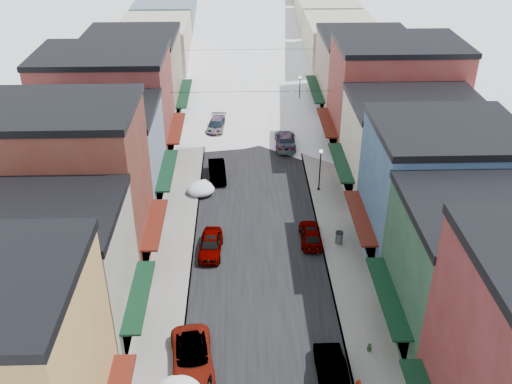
{
  "coord_description": "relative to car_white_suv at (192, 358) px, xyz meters",
  "views": [
    {
      "loc": [
        -1.27,
        -14.68,
        26.07
      ],
      "look_at": [
        0.0,
        26.75,
        2.17
      ],
      "focal_mm": 40.0,
      "sensor_mm": 36.0,
      "label": 1
    }
  ],
  "objects": [
    {
      "name": "sidewalk_right",
      "position": [
        10.9,
        50.28,
        -0.65
      ],
      "size": [
        3.2,
        160.0,
        0.15
      ],
      "primitive_type": "cube",
      "color": "gray",
      "rests_on": "ground"
    },
    {
      "name": "bldg_l_brick_far",
      "position": [
        -9.89,
        28.28,
        4.78
      ],
      "size": [
        13.3,
        9.2,
        11.0
      ],
      "color": "maroon",
      "rests_on": "ground"
    },
    {
      "name": "curb_right",
      "position": [
        9.35,
        50.28,
        -0.65
      ],
      "size": [
        0.1,
        160.0,
        0.15
      ],
      "primitive_type": "cube",
      "color": "slate",
      "rests_on": "ground"
    },
    {
      "name": "snow_pile_mid",
      "position": [
        -0.58,
        20.58,
        -0.22
      ],
      "size": [
        2.51,
        2.74,
        1.06
      ],
      "color": "white",
      "rests_on": "ground"
    },
    {
      "name": "bldg_r_green",
      "position": [
        17.49,
        2.28,
        4.03
      ],
      "size": [
        11.3,
        9.2,
        9.5
      ],
      "color": "#21442E",
      "rests_on": "ground"
    },
    {
      "name": "curb_left",
      "position": [
        -0.75,
        50.28,
        -0.65
      ],
      "size": [
        0.1,
        160.0,
        0.15
      ],
      "primitive_type": "cube",
      "color": "slate",
      "rests_on": "ground"
    },
    {
      "name": "overhead_cables",
      "position": [
        4.3,
        37.78,
        5.47
      ],
      "size": [
        16.4,
        15.04,
        0.04
      ],
      "color": "black",
      "rests_on": "ground"
    },
    {
      "name": "distant_blocks",
      "position": [
        4.3,
        73.28,
        3.27
      ],
      "size": [
        34.0,
        55.0,
        8.0
      ],
      "color": "gray",
      "rests_on": "ground"
    },
    {
      "name": "bldg_l_tan",
      "position": [
        -8.89,
        38.28,
        4.28
      ],
      "size": [
        11.3,
        11.2,
        10.0
      ],
      "color": "#937D60",
      "rests_on": "ground"
    },
    {
      "name": "road",
      "position": [
        4.3,
        50.28,
        -0.72
      ],
      "size": [
        10.0,
        160.0,
        0.01
      ],
      "primitive_type": "cube",
      "color": "black",
      "rests_on": "ground"
    },
    {
      "name": "planter_far",
      "position": [
        10.74,
        0.81,
        -0.31
      ],
      "size": [
        0.38,
        0.38,
        0.54
      ],
      "primitive_type": "imported",
      "rotation": [
        0.0,
        0.0,
        0.34
      ],
      "color": "#2E4D23",
      "rests_on": "sidewalk_right"
    },
    {
      "name": "sidewalk_left",
      "position": [
        -2.3,
        50.28,
        -0.65
      ],
      "size": [
        3.2,
        160.0,
        0.15
      ],
      "primitive_type": "cube",
      "color": "gray",
      "rests_on": "ground"
    },
    {
      "name": "streetlamp_near",
      "position": [
        10.18,
        20.83,
        1.98
      ],
      "size": [
        0.34,
        0.34,
        4.06
      ],
      "color": "black",
      "rests_on": "sidewalk_right"
    },
    {
      "name": "bldg_r_blue",
      "position": [
        17.49,
        11.28,
        4.53
      ],
      "size": [
        11.3,
        9.2,
        10.5
      ],
      "color": "#355579",
      "rests_on": "ground"
    },
    {
      "name": "bldg_r_cream",
      "position": [
        17.99,
        20.28,
        3.78
      ],
      "size": [
        12.3,
        9.2,
        9.0
      ],
      "color": "beige",
      "rests_on": "ground"
    },
    {
      "name": "car_black_sedan",
      "position": [
        7.8,
        30.37,
        0.04
      ],
      "size": [
        2.3,
        5.33,
        1.53
      ],
      "primitive_type": "imported",
      "rotation": [
        0.0,
        0.0,
        3.11
      ],
      "color": "black",
      "rests_on": "ground"
    },
    {
      "name": "bldg_r_brick_far",
      "position": [
        18.49,
        29.28,
        5.03
      ],
      "size": [
        13.3,
        9.2,
        11.5
      ],
      "color": "maroon",
      "rests_on": "ground"
    },
    {
      "name": "car_green_sedan",
      "position": [
        8.1,
        -1.27,
        0.02
      ],
      "size": [
        1.62,
        4.56,
        1.5
      ],
      "primitive_type": "imported",
      "rotation": [
        0.0,
        0.0,
        3.15
      ],
      "color": "black",
      "rests_on": "ground"
    },
    {
      "name": "streetlamp_far",
      "position": [
        10.27,
        40.74,
        2.04
      ],
      "size": [
        0.34,
        0.34,
        4.15
      ],
      "color": "black",
      "rests_on": "sidewalk_right"
    },
    {
      "name": "bldg_l_cream",
      "position": [
        -8.89,
        2.78,
        4.03
      ],
      "size": [
        11.3,
        8.2,
        9.5
      ],
      "color": "#B5AD92",
      "rests_on": "ground"
    },
    {
      "name": "bldg_l_grayblue",
      "position": [
        -8.89,
        19.28,
        3.78
      ],
      "size": [
        11.3,
        9.2,
        9.0
      ],
      "color": "#798AA2",
      "rests_on": "ground"
    },
    {
      "name": "bldg_r_tan",
      "position": [
        17.49,
        39.28,
        4.03
      ],
      "size": [
        11.3,
        11.2,
        9.5
      ],
      "color": "#A08069",
      "rests_on": "ground"
    },
    {
      "name": "car_silver_wagon",
      "position": [
        0.4,
        34.56,
        -0.02
      ],
      "size": [
        2.52,
        5.03,
        1.4
      ],
      "primitive_type": "imported",
      "rotation": [
        0.0,
        0.0,
        -0.12
      ],
      "color": "#9B9DA3",
      "rests_on": "ground"
    },
    {
      "name": "car_gray_suv",
      "position": [
        8.5,
        12.8,
        -0.03
      ],
      "size": [
        1.7,
        4.12,
        1.4
      ],
      "primitive_type": "imported",
      "rotation": [
        0.0,
        0.0,
        3.13
      ],
      "color": "gray",
      "rests_on": "ground"
    },
    {
      "name": "car_lane_white",
      "position": [
        5.94,
        62.3,
        -0.04
      ],
      "size": [
        2.55,
        5.06,
        1.37
      ],
      "primitive_type": "imported",
      "rotation": [
        0.0,
        0.0,
        3.09
      ],
      "color": "silver",
      "rests_on": "ground"
    },
    {
      "name": "bldg_l_brick_near",
      "position": [
        -9.39,
        10.78,
        5.53
      ],
      "size": [
        12.3,
        8.2,
        12.5
      ],
      "color": "maroon",
      "rests_on": "ground"
    },
    {
      "name": "car_silver_sedan",
      "position": [
        0.64,
        11.57,
        -0.0
      ],
      "size": [
        1.94,
        4.34,
        1.45
      ],
      "primitive_type": "imported",
      "rotation": [
        0.0,
        0.0,
        -0.05
      ],
      "color": "#999CA0",
      "rests_on": "ground"
    },
    {
      "name": "car_lane_silver",
      "position": [
        2.63,
        44.65,
        0.05
      ],
      "size": [
        2.35,
        4.74,
        1.55
      ],
      "primitive_type": "imported",
      "rotation": [
        0.0,
        0.0,
        0.12
      ],
      "color": "#93959A",
      "rests_on": "ground"
    },
    {
      "name": "car_white_suv",
      "position": [
        0.0,
        0.0,
        0.0
      ],
      "size": [
        3.05,
        5.49,
        1.45
      ],
      "primitive_type": "imported",
      "rotation": [
        0.0,
        0.0,
        0.13
      ],
      "color": "silver",
      "rests_on": "ground"
    },
    {
      "name": "car_dark_hatch",
      "position": [
        0.8,
        23.64,
        -0.01
      ],
      "size": [
        1.9,
        4.46,
        1.43
      ],
      "primitive_type": "imported",
      "rotation": [
        0.0,
        0.0,
        0.09
      ],
      "color": "black",
      "rests_on": "ground"
    },
    {
      "name": "trash_can",
      "position": [
        10.67,
        12.24,
        -0.05
      ],
      "size": [
        0.61,
        0.61,
        1.04
      ],
      "color": "#5C5E61",
      "rests_on": "sidewalk_right"
    },
    {
      "name": "snow_pile_far",
      "position": [
        -0.58,
        21.28,
        -0.3
      ],
      "size": [
        2.1,
        2.49,
        0.89
      ],
      "color": "white",
      "rests_on": "ground"
    }
  ]
}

